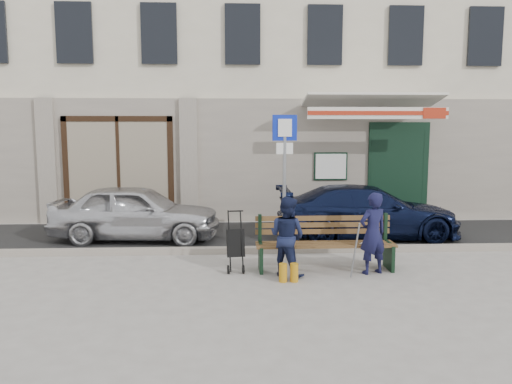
{
  "coord_description": "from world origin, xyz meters",
  "views": [
    {
      "loc": [
        -0.29,
        -8.08,
        2.44
      ],
      "look_at": [
        0.18,
        1.6,
        1.2
      ],
      "focal_mm": 35.0,
      "sensor_mm": 36.0,
      "label": 1
    }
  ],
  "objects": [
    {
      "name": "bench",
      "position": [
        1.27,
        0.29,
        0.46
      ],
      "size": [
        2.4,
        1.17,
        0.98
      ],
      "color": "brown",
      "rests_on": "ground"
    },
    {
      "name": "curb",
      "position": [
        0.0,
        1.5,
        0.06
      ],
      "size": [
        60.0,
        0.18,
        0.12
      ],
      "primitive_type": "cube",
      "color": "#9E9384",
      "rests_on": "ground"
    },
    {
      "name": "parking_sign",
      "position": [
        0.74,
        1.66,
        1.81
      ],
      "size": [
        0.49,
        0.15,
        2.7
      ],
      "rotation": [
        0.0,
        0.0,
        0.24
      ],
      "color": "gray",
      "rests_on": "ground"
    },
    {
      "name": "ground",
      "position": [
        0.0,
        0.0,
        0.0
      ],
      "size": [
        80.0,
        80.0,
        0.0
      ],
      "primitive_type": "plane",
      "color": "#9E9991",
      "rests_on": "ground"
    },
    {
      "name": "building",
      "position": [
        0.01,
        8.45,
        4.97
      ],
      "size": [
        20.0,
        8.27,
        10.0
      ],
      "color": "beige",
      "rests_on": "ground"
    },
    {
      "name": "asphalt_lane",
      "position": [
        0.0,
        3.1,
        0.01
      ],
      "size": [
        60.0,
        3.2,
        0.01
      ],
      "primitive_type": "cube",
      "color": "#282828",
      "rests_on": "ground"
    },
    {
      "name": "woman",
      "position": [
        0.61,
        -0.02,
        0.67
      ],
      "size": [
        0.82,
        0.8,
        1.33
      ],
      "primitive_type": "imported",
      "rotation": [
        0.0,
        0.0,
        2.46
      ],
      "color": "#151B3A",
      "rests_on": "ground"
    },
    {
      "name": "car_navy",
      "position": [
        2.74,
        2.8,
        0.59
      ],
      "size": [
        4.07,
        1.7,
        1.18
      ],
      "primitive_type": "imported",
      "rotation": [
        0.0,
        0.0,
        1.56
      ],
      "color": "black",
      "rests_on": "ground"
    },
    {
      "name": "man",
      "position": [
        2.06,
        0.02,
        0.69
      ],
      "size": [
        0.59,
        0.48,
        1.38
      ],
      "primitive_type": "imported",
      "rotation": [
        0.0,
        0.0,
        3.48
      ],
      "color": "#131436",
      "rests_on": "ground"
    },
    {
      "name": "stroller",
      "position": [
        -0.24,
        0.31,
        0.46
      ],
      "size": [
        0.33,
        0.44,
        1.03
      ],
      "rotation": [
        0.0,
        0.0,
        0.13
      ],
      "color": "black",
      "rests_on": "ground"
    },
    {
      "name": "car_silver",
      "position": [
        -2.4,
        2.8,
        0.62
      ],
      "size": [
        3.72,
        1.71,
        1.24
      ],
      "primitive_type": "imported",
      "rotation": [
        0.0,
        0.0,
        1.5
      ],
      "color": "silver",
      "rests_on": "ground"
    }
  ]
}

